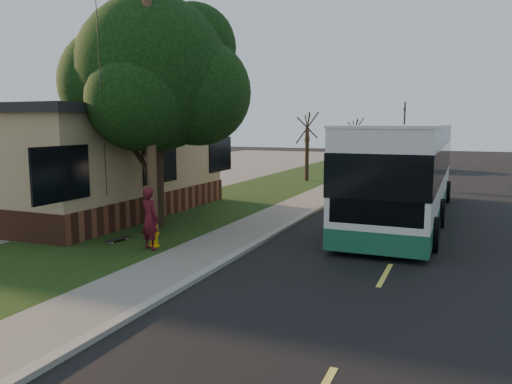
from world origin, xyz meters
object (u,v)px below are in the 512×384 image
utility_pole (149,90)px  leafy_tree (156,78)px  transit_bus (405,169)px  distant_car (427,161)px  bare_tree_far (355,143)px  traffic_signal (404,129)px  skateboard_main (118,239)px  skateboarder (150,219)px  bare_tree_near (307,147)px  dumpster (117,198)px  fire_hydrant (154,234)px

utility_pole → leafy_tree: utility_pole is taller
transit_bus → distant_car: bearing=91.8°
utility_pole → distant_car: (6.21, 27.42, -3.85)m
bare_tree_far → traffic_signal: size_ratio=0.73×
utility_pole → leafy_tree: bearing=117.6°
traffic_signal → distant_car: size_ratio=1.20×
skateboard_main → distant_car: distant_car is taller
bare_tree_far → skateboard_main: size_ratio=4.37×
utility_pole → bare_tree_far: bearing=89.4°
traffic_signal → skateboarder: (-3.00, -34.32, -2.20)m
traffic_signal → skateboarder: bearing=-95.0°
transit_bus → skateboarder: bearing=-127.2°
bare_tree_near → dumpster: 14.15m
leafy_tree → skateboard_main: 5.64m
utility_pole → bare_tree_near: size_ratio=2.11×
leafy_tree → bare_tree_far: bearing=87.5°
traffic_signal → distant_car: traffic_signal is taller
skateboarder → bare_tree_near: bearing=-69.0°
leafy_tree → bare_tree_near: size_ratio=1.81×
leafy_tree → skateboard_main: size_ratio=8.45×
leafy_tree → skateboarder: bearing=-60.7°
bare_tree_far → traffic_signal: (3.50, 4.00, 1.16)m
skateboarder → skateboard_main: 1.76m
fire_hydrant → bare_tree_far: size_ratio=0.18×
distant_car → skateboard_main: bearing=-105.8°
utility_pole → distant_car: utility_pole is taller
leafy_tree → skateboard_main: leafy_tree is taller
skateboarder → transit_bus: bearing=-109.3°
bare_tree_near → dumpster: bare_tree_near is taller
fire_hydrant → distant_car: distant_car is taller
leafy_tree → bare_tree_near: bearing=87.5°
skateboarder → fire_hydrant: bearing=-54.9°
skateboard_main → distant_car: 29.15m
dumpster → skateboarder: bearing=-44.2°
leafy_tree → fire_hydrant: bearing=-59.3°
utility_pole → dumpster: 6.77m
leafy_tree → transit_bus: size_ratio=0.59×
bare_tree_far → distant_car: bare_tree_far is taller
skateboarder → distant_car: bearing=-82.8°
skateboarder → leafy_tree: bearing=-42.8°
leafy_tree → distant_car: size_ratio=1.70×
transit_bus → skateboard_main: (-7.53, -7.53, -1.77)m
bare_tree_far → bare_tree_near: bearing=-92.4°
utility_pole → bare_tree_far: (0.31, 29.01, -2.63)m
utility_pole → skateboard_main: (-0.68, -0.89, -4.50)m
bare_tree_near → bare_tree_far: 12.01m
fire_hydrant → bare_tree_near: bare_tree_near is taller
skateboard_main → dumpster: size_ratio=0.61×
fire_hydrant → utility_pole: (-0.71, 0.99, 4.20)m
leafy_tree → skateboarder: leafy_tree is taller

